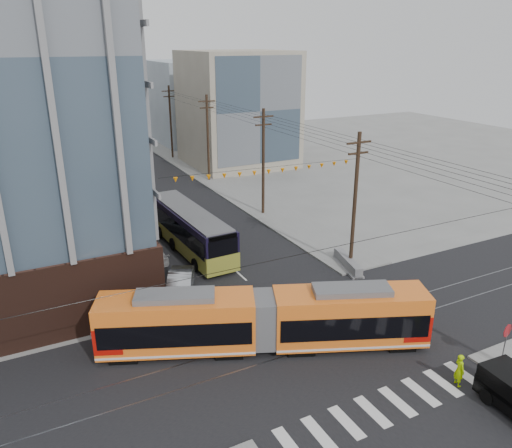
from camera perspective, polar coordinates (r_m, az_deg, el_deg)
The scene contains 12 objects.
ground at distance 29.23m, azimuth 10.53°, elevation -16.44°, with size 160.00×160.00×0.00m, color slate.
bg_bldg_ne_near at distance 73.62m, azimuth -2.14°, elevation 12.99°, with size 14.00×14.00×16.00m, color gray.
bg_bldg_ne_far at distance 92.79m, azimuth -6.42°, elevation 13.77°, with size 16.00×16.00×14.00m, color #8C99A5.
utility_pole_far at distance 78.63m, azimuth -9.72°, elevation 11.35°, with size 0.30×0.30×11.00m, color black.
streetcar at distance 29.81m, azimuth 0.95°, elevation -10.96°, with size 19.25×2.71×3.71m, color orange, non-canonical shape.
city_bus at distance 43.73m, azimuth -7.57°, elevation -0.58°, with size 2.87×13.23×3.75m, color black, non-canonical shape.
parked_car_silver at distance 37.20m, azimuth -8.57°, elevation -6.30°, with size 1.72×4.93×1.62m, color #9B9EA3.
parked_car_white at distance 42.31m, azimuth -11.77°, elevation -3.38°, with size 1.80×4.43×1.29m, color #B3B3B3.
parked_car_grey at distance 47.26m, azimuth -13.95°, elevation -1.00°, with size 2.16×4.69×1.30m, color #464D54.
pedestrian at distance 29.48m, azimuth 22.22°, elevation -15.19°, with size 0.68×0.45×1.88m, color #A4DB02.
stop_sign at distance 31.56m, azimuth 26.48°, elevation -12.56°, with size 0.80×0.80×2.64m, color maroon, non-canonical shape.
jersey_barrier at distance 41.01m, azimuth 10.45°, elevation -4.38°, with size 0.98×4.37×0.87m, color gray.
Camera 1 is at (-15.10, -18.07, 17.31)m, focal length 35.00 mm.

